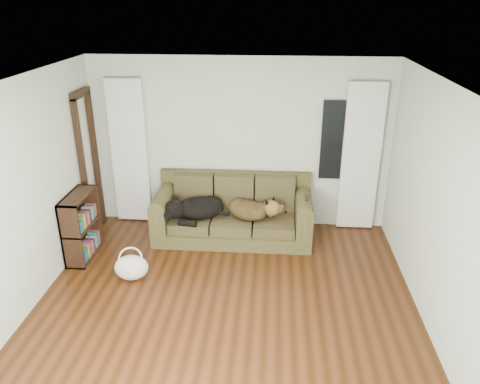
# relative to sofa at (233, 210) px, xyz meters

# --- Properties ---
(floor) EXTENTS (5.00, 5.00, 0.00)m
(floor) POSITION_rel_sofa_xyz_m (0.07, -1.97, -0.45)
(floor) COLOR black
(floor) RESTS_ON ground
(ceiling) EXTENTS (5.00, 5.00, 0.00)m
(ceiling) POSITION_rel_sofa_xyz_m (0.07, -1.97, 2.15)
(ceiling) COLOR white
(ceiling) RESTS_ON ground
(wall_back) EXTENTS (4.50, 0.04, 2.60)m
(wall_back) POSITION_rel_sofa_xyz_m (0.07, 0.53, 0.85)
(wall_back) COLOR silver
(wall_back) RESTS_ON ground
(wall_left) EXTENTS (0.04, 5.00, 2.60)m
(wall_left) POSITION_rel_sofa_xyz_m (-2.18, -1.97, 0.85)
(wall_left) COLOR silver
(wall_left) RESTS_ON ground
(wall_right) EXTENTS (0.04, 5.00, 2.60)m
(wall_right) POSITION_rel_sofa_xyz_m (2.32, -1.97, 0.85)
(wall_right) COLOR silver
(wall_right) RESTS_ON ground
(curtain_left) EXTENTS (0.55, 0.08, 2.25)m
(curtain_left) POSITION_rel_sofa_xyz_m (-1.63, 0.45, 0.70)
(curtain_left) COLOR white
(curtain_left) RESTS_ON ground
(curtain_right) EXTENTS (0.55, 0.08, 2.25)m
(curtain_right) POSITION_rel_sofa_xyz_m (1.87, 0.45, 0.70)
(curtain_right) COLOR white
(curtain_right) RESTS_ON ground
(window_pane) EXTENTS (0.50, 0.03, 1.20)m
(window_pane) POSITION_rel_sofa_xyz_m (1.52, 0.50, 0.95)
(window_pane) COLOR black
(window_pane) RESTS_ON wall_back
(door_casing) EXTENTS (0.07, 0.60, 2.10)m
(door_casing) POSITION_rel_sofa_xyz_m (-2.13, 0.07, 0.60)
(door_casing) COLOR black
(door_casing) RESTS_ON ground
(sofa) EXTENTS (2.31, 1.00, 0.94)m
(sofa) POSITION_rel_sofa_xyz_m (0.00, 0.00, 0.00)
(sofa) COLOR #38341A
(sofa) RESTS_ON floor
(dog_black_lab) EXTENTS (0.82, 0.65, 0.31)m
(dog_black_lab) POSITION_rel_sofa_xyz_m (-0.52, -0.10, 0.03)
(dog_black_lab) COLOR black
(dog_black_lab) RESTS_ON sofa
(dog_shepherd) EXTENTS (0.79, 0.72, 0.29)m
(dog_shepherd) POSITION_rel_sofa_xyz_m (0.27, -0.05, 0.04)
(dog_shepherd) COLOR black
(dog_shepherd) RESTS_ON sofa
(tv_remote) EXTENTS (0.07, 0.20, 0.02)m
(tv_remote) POSITION_rel_sofa_xyz_m (1.07, -0.12, 0.28)
(tv_remote) COLOR black
(tv_remote) RESTS_ON sofa
(tote_bag) EXTENTS (0.44, 0.34, 0.32)m
(tote_bag) POSITION_rel_sofa_xyz_m (-1.20, -1.23, -0.29)
(tote_bag) COLOR silver
(tote_bag) RESTS_ON floor
(bookshelf) EXTENTS (0.32, 0.76, 0.93)m
(bookshelf) POSITION_rel_sofa_xyz_m (-2.02, -0.71, 0.05)
(bookshelf) COLOR black
(bookshelf) RESTS_ON floor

